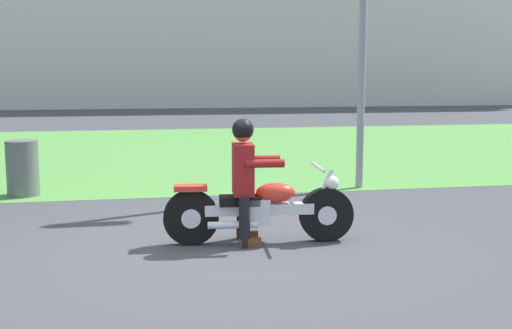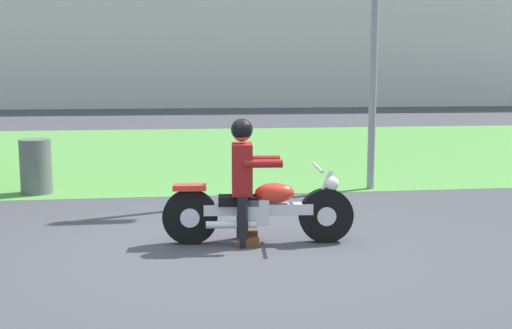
% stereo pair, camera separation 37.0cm
% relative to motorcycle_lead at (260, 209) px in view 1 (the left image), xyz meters
% --- Properties ---
extents(ground, '(120.00, 120.00, 0.00)m').
position_rel_motorcycle_lead_xyz_m(ground, '(-0.44, -0.24, -0.38)').
color(ground, '#424247').
extents(grass_verge, '(60.00, 12.00, 0.01)m').
position_rel_motorcycle_lead_xyz_m(grass_verge, '(-0.44, 8.79, -0.37)').
color(grass_verge, '#549342').
rests_on(grass_verge, ground).
extents(motorcycle_lead, '(2.11, 0.66, 0.86)m').
position_rel_motorcycle_lead_xyz_m(motorcycle_lead, '(0.00, 0.00, 0.00)').
color(motorcycle_lead, black).
rests_on(motorcycle_lead, ground).
extents(rider_lead, '(0.57, 0.49, 1.38)m').
position_rel_motorcycle_lead_xyz_m(rider_lead, '(-0.17, 0.02, 0.43)').
color(rider_lead, black).
rests_on(rider_lead, ground).
extents(trash_can, '(0.48, 0.48, 0.85)m').
position_rel_motorcycle_lead_xyz_m(trash_can, '(-3.06, 3.35, 0.05)').
color(trash_can, '#595E5B').
rests_on(trash_can, ground).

